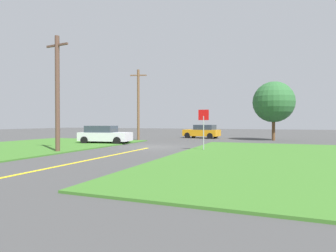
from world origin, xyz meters
TOP-DOWN VIEW (x-y plane):
  - ground_plane at (0.00, 0.00)m, footprint 120.00×120.00m
  - grass_verge_right at (9.36, -4.00)m, footprint 12.00×20.00m
  - grass_verge_left at (-9.36, -4.00)m, footprint 12.00×20.00m
  - lane_stripe_center at (0.00, -8.00)m, footprint 0.20×14.00m
  - stop_sign at (4.36, -1.46)m, footprint 0.71×0.07m
  - parked_car_near_building at (-5.56, 1.56)m, footprint 4.79×2.68m
  - car_approaching_junction at (0.63, 13.29)m, footprint 4.51×2.62m
  - utility_pole_near at (-4.16, -5.81)m, footprint 1.80×0.29m
  - utility_pole_mid at (-4.97, 7.17)m, footprint 1.76×0.63m
  - oak_tree_left at (8.76, 11.64)m, footprint 4.32×4.32m

SIDE VIEW (x-z plane):
  - ground_plane at x=0.00m, z-range 0.00..0.00m
  - lane_stripe_center at x=0.00m, z-range 0.00..0.01m
  - grass_verge_right at x=9.36m, z-range 0.00..0.08m
  - grass_verge_left at x=-9.36m, z-range 0.00..0.08m
  - car_approaching_junction at x=0.63m, z-range 0.00..1.62m
  - parked_car_near_building at x=-5.56m, z-range 0.00..1.62m
  - stop_sign at x=4.36m, z-range 0.55..3.35m
  - utility_pole_near at x=-4.16m, z-range 0.13..7.59m
  - utility_pole_mid at x=-4.97m, z-range 0.14..7.78m
  - oak_tree_left at x=8.76m, z-range 0.96..7.20m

